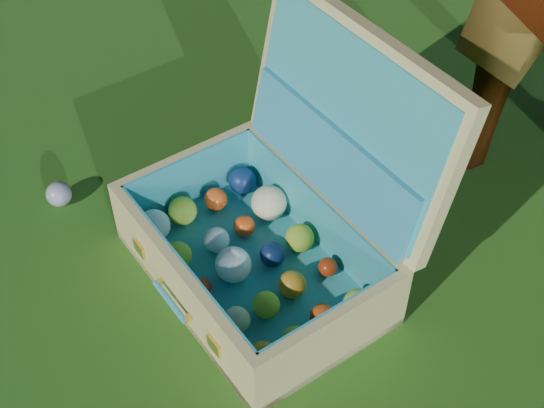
{
  "coord_description": "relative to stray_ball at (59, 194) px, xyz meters",
  "views": [
    {
      "loc": [
        0.74,
        -0.78,
        1.42
      ],
      "look_at": [
        0.09,
        0.23,
        0.18
      ],
      "focal_mm": 50.0,
      "sensor_mm": 36.0,
      "label": 1
    }
  ],
  "objects": [
    {
      "name": "stray_ball",
      "position": [
        0.0,
        0.0,
        0.0
      ],
      "size": [
        0.07,
        0.07,
        0.07
      ],
      "primitive_type": "sphere",
      "color": "teal",
      "rests_on": "ground"
    },
    {
      "name": "suitcase",
      "position": [
        0.59,
        0.15,
        0.13
      ],
      "size": [
        0.76,
        0.71,
        0.58
      ],
      "rotation": [
        0.0,
        0.0,
        -0.38
      ],
      "color": "#DDC977",
      "rests_on": "ground"
    },
    {
      "name": "ground",
      "position": [
        0.48,
        -0.08,
        -0.03
      ],
      "size": [
        60.0,
        60.0,
        0.0
      ],
      "primitive_type": "plane",
      "color": "#215114",
      "rests_on": "ground"
    }
  ]
}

